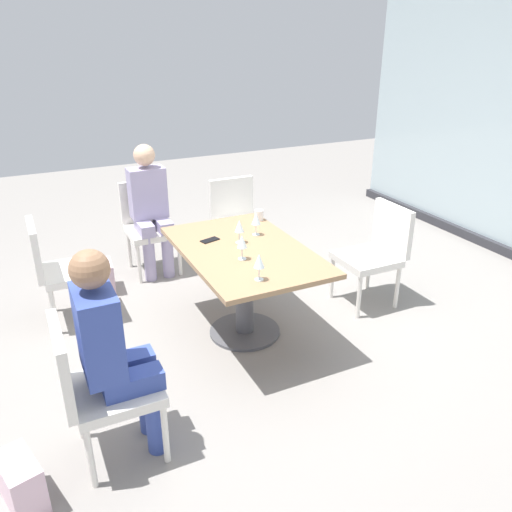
{
  "coord_description": "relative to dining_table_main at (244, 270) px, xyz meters",
  "views": [
    {
      "loc": [
        3.23,
        -1.46,
        2.23
      ],
      "look_at": [
        0.0,
        0.1,
        0.65
      ],
      "focal_mm": 36.28,
      "sensor_mm": 36.0,
      "label": 1
    }
  ],
  "objects": [
    {
      "name": "ground_plane",
      "position": [
        0.0,
        0.0,
        -0.55
      ],
      "size": [
        12.0,
        12.0,
        0.0
      ],
      "primitive_type": "plane",
      "color": "gray"
    },
    {
      "name": "person_side_end",
      "position": [
        -1.43,
        -0.33,
        0.15
      ],
      "size": [
        0.39,
        0.34,
        1.26
      ],
      "color": "#9E93B7",
      "rests_on": "ground_plane"
    },
    {
      "name": "handbag_0",
      "position": [
        -1.23,
        -0.86,
        -0.41
      ],
      "size": [
        0.31,
        0.19,
        0.28
      ],
      "primitive_type": "cube",
      "rotation": [
        0.0,
        0.0,
        -0.09
      ],
      "color": "beige",
      "rests_on": "ground_plane"
    },
    {
      "name": "wine_glass_2",
      "position": [
        -0.12,
        0.02,
        0.31
      ],
      "size": [
        0.07,
        0.07,
        0.18
      ],
      "color": "silver",
      "rests_on": "dining_table_main"
    },
    {
      "name": "chair_side_end",
      "position": [
        -1.54,
        -0.33,
        -0.06
      ],
      "size": [
        0.5,
        0.46,
        0.87
      ],
      "color": "silver",
      "rests_on": "ground_plane"
    },
    {
      "name": "wine_glass_1",
      "position": [
        0.17,
        -0.09,
        0.31
      ],
      "size": [
        0.07,
        0.07,
        0.18
      ],
      "color": "silver",
      "rests_on": "dining_table_main"
    },
    {
      "name": "wine_glass_0",
      "position": [
        -0.21,
        0.2,
        0.31
      ],
      "size": [
        0.07,
        0.07,
        0.18
      ],
      "color": "silver",
      "rests_on": "dining_table_main"
    },
    {
      "name": "chair_near_window",
      "position": [
        0.0,
        1.25,
        -0.06
      ],
      "size": [
        0.46,
        0.51,
        0.87
      ],
      "color": "silver",
      "rests_on": "ground_plane"
    },
    {
      "name": "chair_front_left",
      "position": [
        -0.83,
        -1.25,
        -0.06
      ],
      "size": [
        0.46,
        0.5,
        0.87
      ],
      "color": "silver",
      "rests_on": "ground_plane"
    },
    {
      "name": "handbag_1",
      "position": [
        0.99,
        -1.69,
        -0.41
      ],
      "size": [
        0.33,
        0.24,
        0.28
      ],
      "primitive_type": "cube",
      "rotation": [
        0.0,
        0.0,
        0.28
      ],
      "color": "beige",
      "rests_on": "ground_plane"
    },
    {
      "name": "coffee_cup",
      "position": [
        -0.51,
        0.37,
        0.22
      ],
      "size": [
        0.08,
        0.08,
        0.09
      ],
      "primitive_type": "cylinder",
      "color": "white",
      "rests_on": "dining_table_main"
    },
    {
      "name": "person_front_right",
      "position": [
        0.83,
        -1.14,
        0.15
      ],
      "size": [
        0.34,
        0.39,
        1.26
      ],
      "color": "#384C9E",
      "rests_on": "ground_plane"
    },
    {
      "name": "dining_table_main",
      "position": [
        0.0,
        0.0,
        0.0
      ],
      "size": [
        1.4,
        0.87,
        0.73
      ],
      "color": "#997551",
      "rests_on": "ground_plane"
    },
    {
      "name": "chair_far_left",
      "position": [
        -1.23,
        0.49,
        -0.06
      ],
      "size": [
        0.5,
        0.46,
        0.87
      ],
      "color": "silver",
      "rests_on": "ground_plane"
    },
    {
      "name": "wine_glass_3",
      "position": [
        0.52,
        -0.13,
        0.31
      ],
      "size": [
        0.07,
        0.07,
        0.18
      ],
      "color": "silver",
      "rests_on": "dining_table_main"
    },
    {
      "name": "cell_phone_on_table",
      "position": [
        -0.26,
        -0.17,
        0.18
      ],
      "size": [
        0.11,
        0.16,
        0.01
      ],
      "primitive_type": "cube",
      "rotation": [
        0.0,
        0.0,
        0.28
      ],
      "color": "black",
      "rests_on": "dining_table_main"
    },
    {
      "name": "chair_front_right",
      "position": [
        0.83,
        -1.25,
        -0.06
      ],
      "size": [
        0.46,
        0.5,
        0.87
      ],
      "color": "silver",
      "rests_on": "ground_plane"
    }
  ]
}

